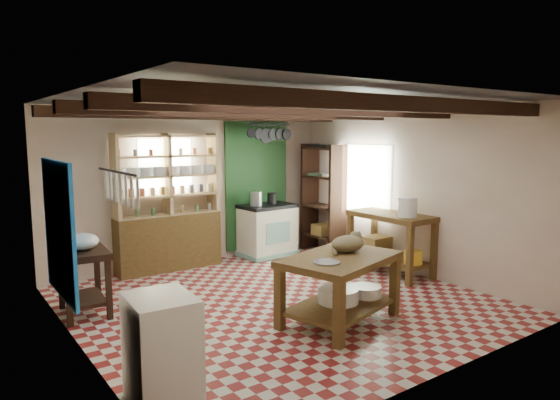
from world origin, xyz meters
TOP-DOWN VIEW (x-y plane):
  - floor at (0.00, 0.00)m, footprint 5.00×5.00m
  - ceiling at (0.00, 0.00)m, footprint 5.00×5.00m
  - wall_back at (0.00, 2.50)m, footprint 5.00×0.04m
  - wall_front at (0.00, -2.50)m, footprint 5.00×0.04m
  - wall_left at (-2.50, 0.00)m, footprint 0.04×5.00m
  - wall_right at (2.50, 0.00)m, footprint 0.04×5.00m
  - ceiling_beams at (0.00, 0.00)m, footprint 5.00×3.80m
  - blue_wall_patch at (-2.47, 0.90)m, footprint 0.04×1.40m
  - green_wall_patch at (1.25, 2.47)m, footprint 1.30×0.04m
  - window_back at (-0.50, 2.48)m, footprint 0.90×0.02m
  - window_right at (2.48, 1.00)m, footprint 0.02×1.30m
  - utensil_rail at (-2.44, -1.20)m, footprint 0.06×0.90m
  - pot_rack at (1.25, 2.05)m, footprint 0.86×0.12m
  - shelving_unit at (-0.55, 2.31)m, footprint 1.70×0.34m
  - tall_rack at (2.28, 1.80)m, footprint 0.40×0.86m
  - work_table at (0.17, -0.98)m, footprint 1.58×1.26m
  - stove at (1.27, 2.15)m, footprint 0.99×0.69m
  - prep_table at (-2.20, 1.02)m, footprint 0.61×0.84m
  - white_cabinet at (-2.22, -1.47)m, footprint 0.55×0.64m
  - right_counter at (2.18, 0.06)m, footprint 0.68×1.35m
  - cat at (0.40, -0.87)m, footprint 0.53×0.48m
  - steel_tray at (-0.16, -1.12)m, footprint 0.37×0.37m
  - basin_large at (0.20, -0.92)m, footprint 0.60×0.60m
  - basin_small at (0.63, -0.96)m, footprint 0.46×0.46m
  - kettle_left at (1.02, 2.14)m, footprint 0.23×0.23m
  - kettle_right at (1.37, 2.16)m, footprint 0.17×0.17m
  - enamel_bowl at (-2.20, 1.02)m, footprint 0.43×0.43m
  - white_bucket at (2.13, -0.29)m, footprint 0.29×0.29m
  - wicker_basket at (2.18, 0.36)m, footprint 0.42×0.33m
  - yellow_tub at (2.18, -0.39)m, footprint 0.27×0.27m

SIDE VIEW (x-z plane):
  - floor at x=0.00m, z-range -0.02..0.00m
  - basin_small at x=0.63m, z-range 0.21..0.34m
  - basin_large at x=0.20m, z-range 0.21..0.38m
  - yellow_tub at x=2.18m, z-range 0.26..0.45m
  - work_table at x=0.17m, z-range 0.00..0.79m
  - wicker_basket at x=2.18m, z-range 0.26..0.54m
  - prep_table at x=-2.20m, z-range 0.00..0.80m
  - white_cabinet at x=-2.22m, z-range 0.00..0.91m
  - stove at x=1.27m, z-range 0.00..0.93m
  - right_counter at x=2.18m, z-range 0.00..0.96m
  - steel_tray at x=-0.16m, z-range 0.79..0.81m
  - cat at x=0.40m, z-range 0.79..0.98m
  - enamel_bowl at x=-2.20m, z-range 0.80..1.00m
  - tall_rack at x=2.28m, z-range 0.00..2.00m
  - kettle_right at x=1.37m, z-range 0.93..1.13m
  - kettle_left at x=1.02m, z-range 0.93..1.18m
  - blue_wall_patch at x=-2.47m, z-range 0.30..1.90m
  - shelving_unit at x=-0.55m, z-range 0.00..2.20m
  - white_bucket at x=2.13m, z-range 0.96..1.26m
  - green_wall_patch at x=1.25m, z-range 0.10..2.40m
  - wall_back at x=0.00m, z-range 0.00..2.60m
  - wall_front at x=0.00m, z-range 0.00..2.60m
  - wall_left at x=-2.50m, z-range 0.00..2.60m
  - wall_right at x=2.50m, z-range 0.00..2.60m
  - window_right at x=2.48m, z-range 0.80..2.00m
  - window_back at x=-0.50m, z-range 1.30..2.10m
  - utensil_rail at x=-2.44m, z-range 1.64..1.92m
  - pot_rack at x=1.25m, z-range 2.00..2.36m
  - ceiling_beams at x=0.00m, z-range 2.40..2.56m
  - ceiling at x=0.00m, z-range 2.59..2.61m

